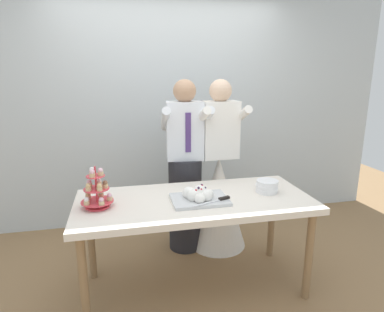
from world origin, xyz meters
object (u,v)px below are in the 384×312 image
Objects in this scene: dessert_table at (195,207)px; main_cake_tray at (199,196)px; person_bride at (218,190)px; cupcake_stand at (97,192)px; person_groom at (185,176)px; plate_stack at (267,186)px.

dessert_table is 0.13m from main_cake_tray.
main_cake_tray is 0.26× the size of person_bride.
cupcake_stand is 1.03m from person_groom.
person_groom is at bearing 87.09° from main_cake_tray.
person_groom is 1.00× the size of person_bride.
plate_stack is at bearing 7.10° from main_cake_tray.
person_bride is (0.39, 0.63, -0.12)m from dessert_table.
dessert_table is at bearing -178.86° from plate_stack.
person_groom is 0.37m from person_bride.
cupcake_stand is at bearing -149.76° from person_bride.
plate_stack is at bearing -70.89° from person_bride.
main_cake_tray is 0.26× the size of person_groom.
dessert_table is 1.08× the size of person_bride.
person_bride is (-0.21, 0.62, -0.24)m from plate_stack.
plate_stack is 0.11× the size of person_groom.
cupcake_stand is at bearing -178.91° from plate_stack.
person_bride is at bearing 62.02° from main_cake_tray.
cupcake_stand is 0.71× the size of main_cake_tray.
person_groom is (0.06, 0.65, 0.05)m from dessert_table.
cupcake_stand is 0.18× the size of person_bride.
cupcake_stand is at bearing -178.96° from dessert_table.
main_cake_tray is at bearing -172.90° from plate_stack.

